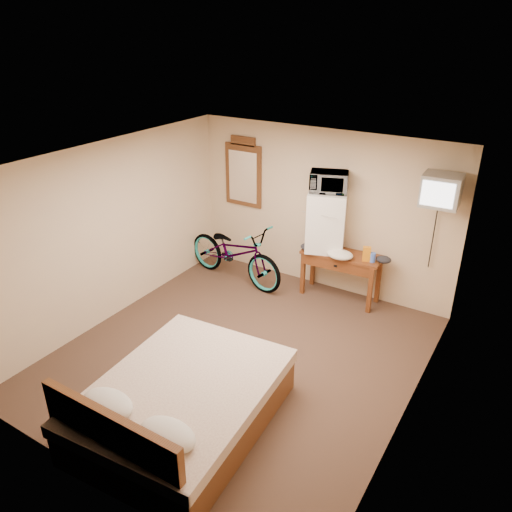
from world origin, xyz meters
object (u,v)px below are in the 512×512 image
at_px(microwave, 329,182).
at_px(wall_mirror, 243,173).
at_px(crt_television, 441,190).
at_px(mini_fridge, 326,221).
at_px(blue_cup, 373,257).
at_px(bicycle, 235,252).
at_px(desk, 340,262).
at_px(bed, 179,405).

relative_size(microwave, wall_mirror, 0.47).
relative_size(crt_television, wall_mirror, 0.51).
relative_size(mini_fridge, blue_cup, 6.43).
xyz_separation_m(mini_fridge, bicycle, (-1.40, -0.37, -0.70)).
bearing_deg(mini_fridge, blue_cup, -4.40).
xyz_separation_m(microwave, bicycle, (-1.40, -0.37, -1.30)).
distance_m(desk, wall_mirror, 2.17).
bearing_deg(microwave, crt_television, -22.25).
xyz_separation_m(blue_cup, crt_television, (0.78, 0.03, 1.12)).
bearing_deg(bed, bicycle, 113.99).
bearing_deg(bed, crt_television, 64.87).
xyz_separation_m(desk, blue_cup, (0.48, -0.01, 0.21)).
relative_size(blue_cup, bicycle, 0.07).
bearing_deg(desk, mini_fridge, 170.04).
xyz_separation_m(crt_television, wall_mirror, (-3.15, 0.25, -0.31)).
height_order(desk, wall_mirror, wall_mirror).
height_order(blue_cup, bicycle, bicycle).
bearing_deg(microwave, bicycle, 173.89).
height_order(mini_fridge, wall_mirror, wall_mirror).
distance_m(desk, mini_fridge, 0.66).
bearing_deg(blue_cup, wall_mirror, 173.35).
bearing_deg(wall_mirror, bed, -66.82).
bearing_deg(crt_television, bicycle, -173.47).
height_order(mini_fridge, bicycle, mini_fridge).
bearing_deg(bed, microwave, 89.34).
bearing_deg(bed, wall_mirror, 113.18).
bearing_deg(blue_cup, mini_fridge, 175.60).
bearing_deg(blue_cup, microwave, 175.59).
bearing_deg(crt_television, mini_fridge, 178.75).
bearing_deg(desk, bed, -95.59).
distance_m(crt_television, bed, 4.09).
relative_size(bicycle, bed, 0.83).
distance_m(desk, bicycle, 1.72).
bearing_deg(bicycle, desk, -71.04).
bearing_deg(microwave, desk, -30.99).
xyz_separation_m(microwave, crt_television, (1.55, -0.03, 0.14)).
height_order(blue_cup, crt_television, crt_television).
distance_m(desk, blue_cup, 0.53).
xyz_separation_m(microwave, bed, (-0.04, -3.42, -1.51)).
height_order(crt_television, wall_mirror, wall_mirror).
relative_size(desk, bicycle, 0.64).
xyz_separation_m(desk, microwave, (-0.29, 0.05, 1.19)).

